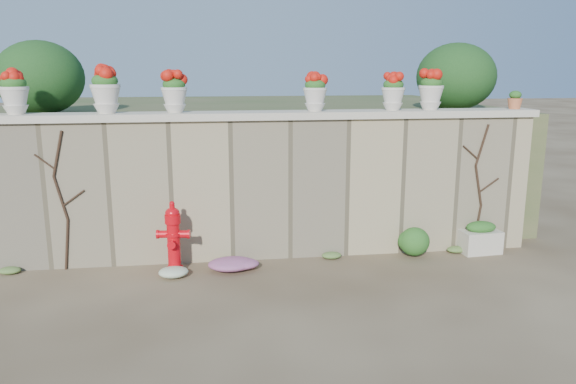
{
  "coord_description": "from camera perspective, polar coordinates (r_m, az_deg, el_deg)",
  "views": [
    {
      "loc": [
        -0.7,
        -6.04,
        2.72
      ],
      "look_at": [
        0.35,
        1.4,
        1.03
      ],
      "focal_mm": 35.0,
      "sensor_mm": 36.0,
      "label": 1
    }
  ],
  "objects": [
    {
      "name": "back_shrub_right",
      "position": [
        9.93,
        16.69,
        11.16
      ],
      "size": [
        1.3,
        1.3,
        1.1
      ],
      "primitive_type": "ellipsoid",
      "color": "#143814",
      "rests_on": "raised_fill"
    },
    {
      "name": "vine_right",
      "position": [
        8.74,
        18.85,
        0.57
      ],
      "size": [
        0.6,
        0.04,
        1.91
      ],
      "color": "black",
      "rests_on": "ground"
    },
    {
      "name": "urn_pot_3",
      "position": [
        7.99,
        2.77,
        10.08
      ],
      "size": [
        0.34,
        0.34,
        0.53
      ],
      "color": "beige",
      "rests_on": "wall_cap"
    },
    {
      "name": "urn_pot_5",
      "position": [
        8.47,
        14.32,
        9.97
      ],
      "size": [
        0.36,
        0.36,
        0.56
      ],
      "color": "beige",
      "rests_on": "wall_cap"
    },
    {
      "name": "planter_box",
      "position": [
        8.83,
        18.94,
        -4.46
      ],
      "size": [
        0.61,
        0.39,
        0.48
      ],
      "rotation": [
        0.0,
        0.0,
        0.09
      ],
      "color": "beige",
      "rests_on": "ground"
    },
    {
      "name": "white_flowers",
      "position": [
        7.6,
        -11.57,
        -7.84
      ],
      "size": [
        0.49,
        0.39,
        0.18
      ],
      "primitive_type": "ellipsoid",
      "color": "white",
      "rests_on": "ground"
    },
    {
      "name": "back_shrub_left",
      "position": [
        9.38,
        -23.91,
        10.57
      ],
      "size": [
        1.3,
        1.3,
        1.1
      ],
      "primitive_type": "ellipsoid",
      "color": "#143814",
      "rests_on": "raised_fill"
    },
    {
      "name": "urn_pot_0",
      "position": [
        8.23,
        -26.06,
        9.09
      ],
      "size": [
        0.37,
        0.37,
        0.58
      ],
      "color": "beige",
      "rests_on": "wall_cap"
    },
    {
      "name": "wall_cap",
      "position": [
        7.9,
        -2.94,
        7.79
      ],
      "size": [
        8.1,
        0.52,
        0.1
      ],
      "primitive_type": "cube",
      "color": "beige",
      "rests_on": "stone_wall"
    },
    {
      "name": "urn_pot_2",
      "position": [
        7.86,
        -11.48,
        9.89
      ],
      "size": [
        0.35,
        0.35,
        0.55
      ],
      "color": "beige",
      "rests_on": "wall_cap"
    },
    {
      "name": "vine_left",
      "position": [
        8.06,
        -21.99,
        -0.66
      ],
      "size": [
        0.6,
        0.04,
        1.91
      ],
      "color": "black",
      "rests_on": "ground"
    },
    {
      "name": "stone_wall",
      "position": [
        8.05,
        -2.86,
        0.32
      ],
      "size": [
        8.0,
        0.4,
        2.0
      ],
      "primitive_type": "cube",
      "color": "#988965",
      "rests_on": "ground"
    },
    {
      "name": "magenta_clump",
      "position": [
        7.65,
        -4.73,
        -7.35
      ],
      "size": [
        0.81,
        0.54,
        0.22
      ],
      "primitive_type": "ellipsoid",
      "color": "#D029BB",
      "rests_on": "ground"
    },
    {
      "name": "green_shrub",
      "position": [
        8.38,
        12.33,
        -4.65
      ],
      "size": [
        0.56,
        0.51,
        0.53
      ],
      "primitive_type": "ellipsoid",
      "color": "#1E5119",
      "rests_on": "ground"
    },
    {
      "name": "ground",
      "position": [
        6.66,
        -1.32,
        -11.44
      ],
      "size": [
        80.0,
        80.0,
        0.0
      ],
      "primitive_type": "plane",
      "color": "#483724",
      "rests_on": "ground"
    },
    {
      "name": "urn_pot_4",
      "position": [
        8.27,
        10.63,
        9.95
      ],
      "size": [
        0.33,
        0.33,
        0.52
      ],
      "color": "beige",
      "rests_on": "wall_cap"
    },
    {
      "name": "raised_fill",
      "position": [
        11.19,
        -4.36,
        3.79
      ],
      "size": [
        9.0,
        6.0,
        2.0
      ],
      "primitive_type": "cube",
      "color": "#384C23",
      "rests_on": "ground"
    },
    {
      "name": "fire_hydrant",
      "position": [
        7.6,
        -11.56,
        -4.59
      ],
      "size": [
        0.43,
        0.3,
        0.99
      ],
      "rotation": [
        0.0,
        0.0,
        -0.12
      ],
      "color": "red",
      "rests_on": "ground"
    },
    {
      "name": "terracotta_pot",
      "position": [
        9.05,
        22.06,
        8.58
      ],
      "size": [
        0.22,
        0.22,
        0.26
      ],
      "color": "#C1653B",
      "rests_on": "wall_cap"
    },
    {
      "name": "urn_pot_1",
      "position": [
        7.96,
        -18.06,
        9.81
      ],
      "size": [
        0.4,
        0.4,
        0.62
      ],
      "color": "beige",
      "rests_on": "wall_cap"
    }
  ]
}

